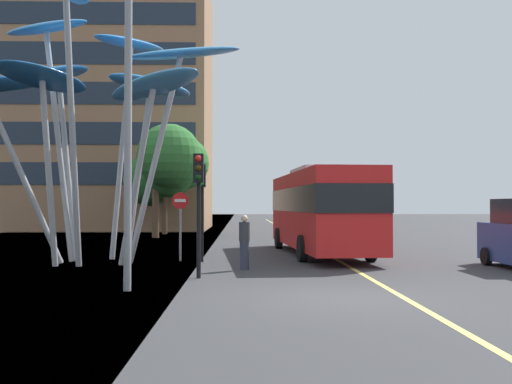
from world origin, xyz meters
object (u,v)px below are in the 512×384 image
traffic_light_kerb_near (199,188)px  no_entry_sign (180,215)px  street_lamp (143,78)px  pedestrian (244,242)px  leaf_sculpture (92,75)px  traffic_light_kerb_far (202,191)px  red_bus (320,207)px

traffic_light_kerb_near → no_entry_sign: size_ratio=1.38×
street_lamp → pedestrian: 6.58m
traffic_light_kerb_near → leaf_sculpture: bearing=130.4°
leaf_sculpture → pedestrian: 8.39m
traffic_light_kerb_far → leaf_sculpture: bearing=177.4°
leaf_sculpture → traffic_light_kerb_near: leaf_sculpture is taller
no_entry_sign → red_bus: bearing=26.1°
leaf_sculpture → no_entry_sign: leaf_sculpture is taller
no_entry_sign → traffic_light_kerb_far: bearing=-32.9°
traffic_light_kerb_far → street_lamp: 7.48m
red_bus → leaf_sculpture: (-8.51, -2.99, 4.74)m
leaf_sculpture → street_lamp: leaf_sculpture is taller
traffic_light_kerb_far → pedestrian: bearing=-59.2°
street_lamp → no_entry_sign: street_lamp is taller
leaf_sculpture → street_lamp: bearing=-67.4°
pedestrian → no_entry_sign: 3.90m
red_bus → leaf_sculpture: size_ratio=1.05×
no_entry_sign → street_lamp: bearing=-90.9°
pedestrian → no_entry_sign: bearing=127.2°
traffic_light_kerb_near → pedestrian: 3.00m
traffic_light_kerb_near → no_entry_sign: bearing=101.2°
street_lamp → no_entry_sign: size_ratio=3.20×
leaf_sculpture → traffic_light_kerb_near: (4.14, -4.86, -4.18)m
red_bus → traffic_light_kerb_far: size_ratio=3.32×
traffic_light_kerb_far → no_entry_sign: traffic_light_kerb_far is taller
street_lamp → no_entry_sign: 8.23m
street_lamp → traffic_light_kerb_far: bearing=82.4°
traffic_light_kerb_near → street_lamp: street_lamp is taller
street_lamp → pedestrian: (2.43, 4.46, -4.18)m
traffic_light_kerb_far → red_bus: bearing=34.6°
pedestrian → traffic_light_kerb_far: bearing=120.8°
red_bus → traffic_light_kerb_near: red_bus is taller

